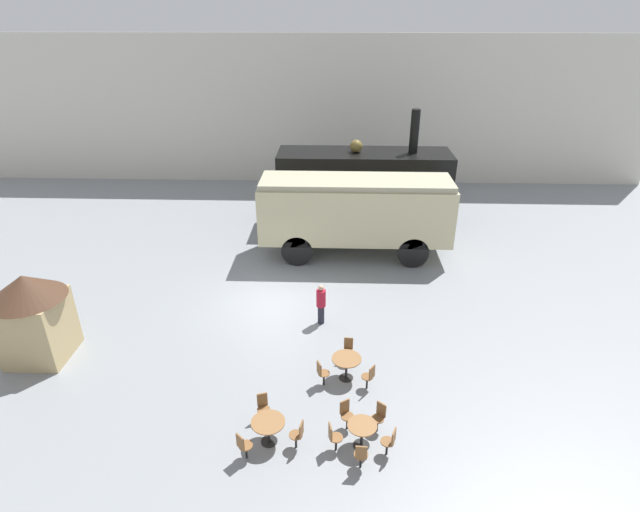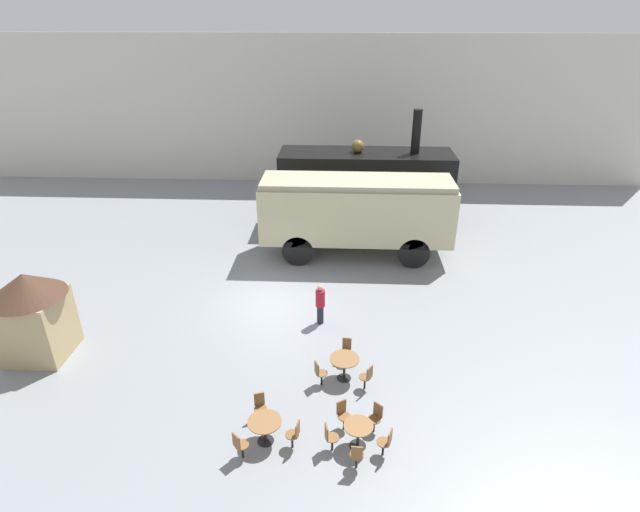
# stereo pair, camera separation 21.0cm
# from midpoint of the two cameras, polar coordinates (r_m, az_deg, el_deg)

# --- Properties ---
(ground_plane) EXTENTS (80.00, 80.00, 0.00)m
(ground_plane) POSITION_cam_midpoint_polar(r_m,az_deg,el_deg) (19.52, -5.76, -5.44)
(ground_plane) COLOR gray
(backdrop_wall) EXTENTS (44.00, 0.15, 9.00)m
(backdrop_wall) POSITION_cam_midpoint_polar(r_m,az_deg,el_deg) (32.38, -2.59, 16.19)
(backdrop_wall) COLOR beige
(backdrop_wall) RESTS_ON ground_plane
(steam_locomotive) EXTENTS (8.71, 2.64, 5.93)m
(steam_locomotive) POSITION_cam_midpoint_polar(r_m,az_deg,el_deg) (25.97, 4.78, 8.56)
(steam_locomotive) COLOR black
(steam_locomotive) RESTS_ON ground_plane
(passenger_coach_vintage) EXTENTS (8.47, 2.46, 3.65)m
(passenger_coach_vintage) POSITION_cam_midpoint_polar(r_m,az_deg,el_deg) (22.32, 3.78, 5.32)
(passenger_coach_vintage) COLOR beige
(passenger_coach_vintage) RESTS_ON ground_plane
(cafe_table_near) EXTENTS (0.89, 0.89, 0.71)m
(cafe_table_near) POSITION_cam_midpoint_polar(r_m,az_deg,el_deg) (13.75, -6.39, -18.72)
(cafe_table_near) COLOR black
(cafe_table_near) RESTS_ON ground_plane
(cafe_table_mid) EXTENTS (0.77, 0.77, 0.72)m
(cafe_table_mid) POSITION_cam_midpoint_polar(r_m,az_deg,el_deg) (13.63, 4.36, -19.23)
(cafe_table_mid) COLOR black
(cafe_table_mid) RESTS_ON ground_plane
(cafe_table_far) EXTENTS (0.91, 0.91, 0.77)m
(cafe_table_far) POSITION_cam_midpoint_polar(r_m,az_deg,el_deg) (15.54, 2.65, -12.03)
(cafe_table_far) COLOR black
(cafe_table_far) RESTS_ON ground_plane
(cafe_chair_0) EXTENTS (0.37, 0.39, 0.87)m
(cafe_chair_0) POSITION_cam_midpoint_polar(r_m,az_deg,el_deg) (14.37, -6.96, -16.62)
(cafe_chair_0) COLOR black
(cafe_chair_0) RESTS_ON ground_plane
(cafe_chair_1) EXTENTS (0.40, 0.40, 0.87)m
(cafe_chair_1) POSITION_cam_midpoint_polar(r_m,az_deg,el_deg) (13.46, -9.23, -20.54)
(cafe_chair_1) COLOR black
(cafe_chair_1) RESTS_ON ground_plane
(cafe_chair_2) EXTENTS (0.38, 0.36, 0.87)m
(cafe_chair_2) POSITION_cam_midpoint_polar(r_m,az_deg,el_deg) (13.58, -2.95, -19.59)
(cafe_chair_2) COLOR black
(cafe_chair_2) RESTS_ON ground_plane
(cafe_chair_3) EXTENTS (0.40, 0.41, 0.87)m
(cafe_chair_3) POSITION_cam_midpoint_polar(r_m,az_deg,el_deg) (14.10, 6.34, -17.63)
(cafe_chair_3) COLOR black
(cafe_chair_3) RESTS_ON ground_plane
(cafe_chair_4) EXTENTS (0.39, 0.40, 0.87)m
(cafe_chair_4) POSITION_cam_midpoint_polar(r_m,az_deg,el_deg) (14.10, 2.55, -17.45)
(cafe_chair_4) COLOR black
(cafe_chair_4) RESTS_ON ground_plane
(cafe_chair_5) EXTENTS (0.38, 0.36, 0.87)m
(cafe_chair_5) POSITION_cam_midpoint_polar(r_m,az_deg,el_deg) (13.51, 1.07, -19.86)
(cafe_chair_5) COLOR black
(cafe_chair_5) RESTS_ON ground_plane
(cafe_chair_6) EXTENTS (0.36, 0.36, 0.87)m
(cafe_chair_6) POSITION_cam_midpoint_polar(r_m,az_deg,el_deg) (13.14, 4.22, -21.70)
(cafe_chair_6) COLOR black
(cafe_chair_6) RESTS_ON ground_plane
(cafe_chair_7) EXTENTS (0.39, 0.38, 0.87)m
(cafe_chair_7) POSITION_cam_midpoint_polar(r_m,az_deg,el_deg) (13.51, 7.57, -20.17)
(cafe_chair_7) COLOR black
(cafe_chair_7) RESTS_ON ground_plane
(cafe_chair_8) EXTENTS (0.40, 0.40, 0.87)m
(cafe_chair_8) POSITION_cam_midpoint_polar(r_m,az_deg,el_deg) (15.26, 5.27, -13.47)
(cafe_chair_8) COLOR black
(cafe_chair_8) RESTS_ON ground_plane
(cafe_chair_9) EXTENTS (0.36, 0.36, 0.87)m
(cafe_chair_9) POSITION_cam_midpoint_polar(r_m,az_deg,el_deg) (16.25, 2.87, -10.52)
(cafe_chair_9) COLOR black
(cafe_chair_9) RESTS_ON ground_plane
(cafe_chair_10) EXTENTS (0.40, 0.38, 0.87)m
(cafe_chair_10) POSITION_cam_midpoint_polar(r_m,az_deg,el_deg) (15.34, -0.22, -13.11)
(cafe_chair_10) COLOR black
(cafe_chair_10) RESTS_ON ground_plane
(visitor_person) EXTENTS (0.34, 0.34, 1.57)m
(visitor_person) POSITION_cam_midpoint_polar(r_m,az_deg,el_deg) (17.87, -0.22, -5.38)
(visitor_person) COLOR #262633
(visitor_person) RESTS_ON ground_plane
(ticket_kiosk) EXTENTS (2.34, 2.34, 3.00)m
(ticket_kiosk) POSITION_cam_midpoint_polar(r_m,az_deg,el_deg) (18.30, -30.33, -5.61)
(ticket_kiosk) COLOR tan
(ticket_kiosk) RESTS_ON ground_plane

